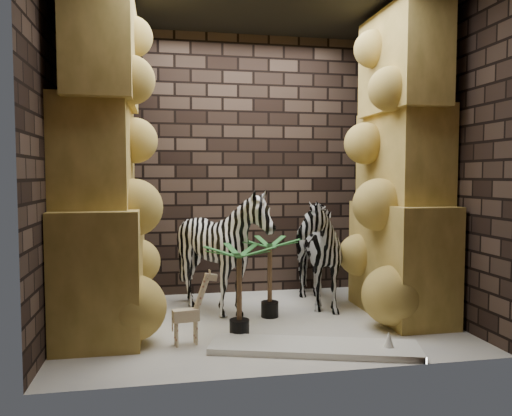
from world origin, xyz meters
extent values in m
plane|color=silver|center=(0.00, 0.00, 0.00)|extent=(3.50, 3.50, 0.00)
plane|color=black|center=(0.00, 1.25, 1.50)|extent=(3.50, 0.00, 3.50)
plane|color=black|center=(0.00, -1.25, 1.50)|extent=(3.50, 0.00, 3.50)
plane|color=black|center=(-1.75, 0.00, 1.50)|extent=(0.00, 3.00, 3.00)
plane|color=black|center=(1.75, 0.00, 1.50)|extent=(0.00, 3.00, 3.00)
imported|color=white|center=(0.64, 0.54, 0.67)|extent=(0.64, 1.15, 1.35)
imported|color=white|center=(-0.30, 0.34, 0.57)|extent=(1.22, 1.41, 1.13)
cube|color=white|center=(0.28, -0.82, 0.03)|extent=(1.69, 0.86, 0.05)
camera|label=1|loc=(-0.88, -4.51, 1.38)|focal=34.99mm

